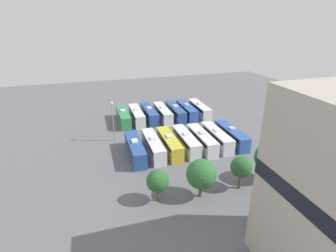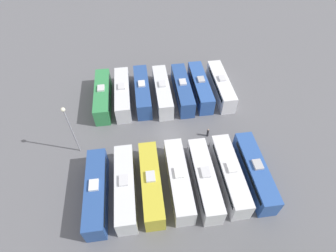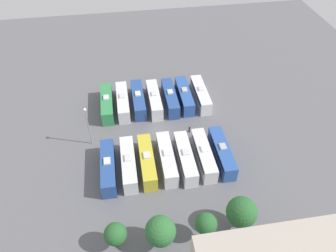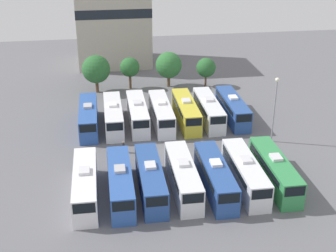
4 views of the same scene
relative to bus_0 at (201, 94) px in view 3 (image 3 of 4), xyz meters
The scene contains 21 objects.
ground_plane 14.57m from the bus_0, 39.83° to the left, with size 125.80×125.80×0.00m, color slate.
bus_0 is the anchor object (origin of this frame).
bus_1 3.89m from the bus_0, ahead, with size 2.60×11.79×3.65m.
bus_2 7.31m from the bus_0, ahead, with size 2.60×11.79×3.65m.
bus_3 11.06m from the bus_0, ahead, with size 2.60×11.79×3.65m.
bus_4 14.72m from the bus_0, ahead, with size 2.60×11.79×3.65m.
bus_5 18.32m from the bus_0, ahead, with size 2.60×11.79×3.65m.
bus_6 21.91m from the bus_0, ahead, with size 2.60×11.79×3.65m.
bus_7 18.81m from the bus_0, 89.23° to the left, with size 2.60×11.79×3.65m.
bus_8 19.18m from the bus_0, 78.31° to the left, with size 2.60×11.79×3.65m.
bus_9 20.46m from the bus_0, 68.40° to the left, with size 2.60×11.79×3.65m.
bus_10 21.67m from the bus_0, 59.26° to the left, with size 2.60×11.79×3.65m.
bus_11 23.89m from the bus_0, 51.51° to the left, with size 2.60×11.79×3.65m.
bus_12 26.27m from the bus_0, 45.64° to the left, with size 2.60×11.79×3.65m.
bus_13 29.18m from the bus_0, 40.52° to the left, with size 2.60×11.79×3.65m.
worker_person 11.30m from the bus_0, 64.68° to the left, with size 0.36×0.36×1.65m.
light_pole 27.83m from the bus_0, 22.18° to the left, with size 0.60×0.60×9.39m.
tree_0 33.72m from the bus_0, 87.19° to the left, with size 4.91×4.91×6.73m.
tree_1 35.47m from the bus_0, 77.62° to the left, with size 3.48×3.48×5.78m.
tree_2 37.69m from the bus_0, 67.16° to the left, with size 4.74×4.74×6.45m.
tree_3 39.98m from the bus_0, 57.76° to the left, with size 3.52×3.52×5.32m.
Camera 3 is at (6.43, 50.43, 48.67)m, focal length 35.00 mm.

